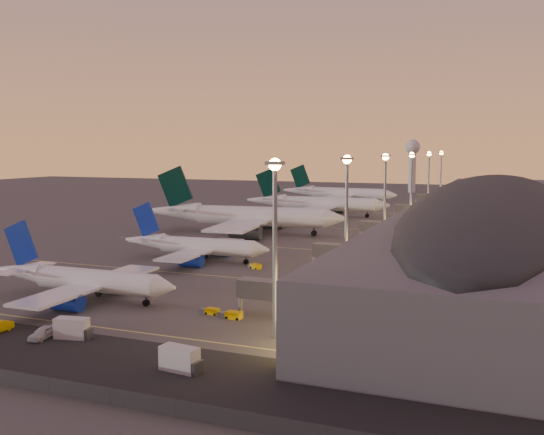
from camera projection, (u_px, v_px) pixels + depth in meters
The scene contains 16 objects.
ground at pixel (191, 269), 137.54m from camera, with size 700.00×700.00×0.00m, color #474542.
airliner_narrow_south at pixel (82, 280), 109.39m from camera, with size 38.88×34.60×13.94m.
airliner_narrow_north at pixel (195, 246), 147.26m from camera, with size 38.95×34.69×13.95m.
airliner_wide_near at pixel (243, 216), 194.24m from camera, with size 67.28×61.66×21.52m.
airliner_wide_mid at pixel (317, 204), 244.46m from camera, with size 59.45×54.15×19.03m.
airliner_wide_far at pixel (338, 193), 299.97m from camera, with size 59.52×54.42×19.04m.
terminal_building at pixel (492, 210), 180.93m from camera, with size 56.35×255.00×17.46m.
light_masts at pixel (401, 180), 182.46m from camera, with size 2.20×217.20×25.90m.
radar_tower at pixel (413, 157), 371.63m from camera, with size 9.00×9.00×32.50m.
lane_markings at pixel (259, 243), 174.50m from camera, with size 90.00×180.36×0.00m.
baggage_tug_a at pixel (210, 311), 100.08m from camera, with size 3.47×1.68×1.01m.
baggage_tug_b at pixel (231, 315), 97.47m from camera, with size 3.96×1.85×1.16m.
baggage_tug_c at pixel (255, 266), 137.89m from camera, with size 4.03×3.10×1.13m.
catering_truck_a at pixel (74, 329), 87.18m from camera, with size 5.54×2.92×2.96m.
catering_truck_b at pixel (181, 360), 74.30m from camera, with size 5.60×2.73×3.03m.
service_van_c at pixel (43, 333), 87.10m from camera, with size 2.06×5.13×1.75m, color silver.
Camera 1 is at (66.81, -119.10, 27.30)m, focal length 40.00 mm.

